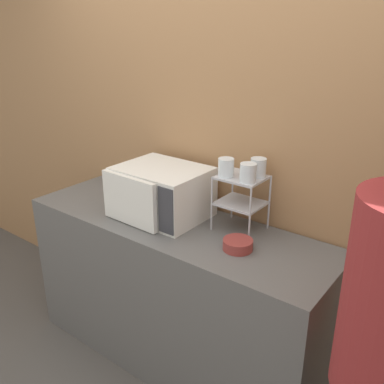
% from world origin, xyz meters
% --- Properties ---
extents(ground_plane, '(12.00, 12.00, 0.00)m').
position_xyz_m(ground_plane, '(0.00, 0.00, 0.00)').
color(ground_plane, '#4C4742').
extents(wall_back, '(8.00, 0.06, 2.60)m').
position_xyz_m(wall_back, '(0.00, 0.62, 1.30)').
color(wall_back, '#9E7047').
rests_on(wall_back, ground_plane).
extents(counter, '(1.84, 0.58, 0.93)m').
position_xyz_m(counter, '(0.00, 0.29, 0.47)').
color(counter, '#595654').
rests_on(counter, ground_plane).
extents(microwave, '(0.49, 0.42, 0.29)m').
position_xyz_m(microwave, '(-0.12, 0.32, 1.07)').
color(microwave, silver).
rests_on(microwave, counter).
extents(dish_rack, '(0.24, 0.21, 0.30)m').
position_xyz_m(dish_rack, '(0.33, 0.45, 1.15)').
color(dish_rack, '#B2B2B7').
rests_on(dish_rack, counter).
extents(glass_front_left, '(0.08, 0.08, 0.09)m').
position_xyz_m(glass_front_left, '(0.26, 0.40, 1.28)').
color(glass_front_left, silver).
rests_on(glass_front_left, dish_rack).
extents(glass_back_right, '(0.08, 0.08, 0.09)m').
position_xyz_m(glass_back_right, '(0.39, 0.50, 1.28)').
color(glass_back_right, silver).
rests_on(glass_back_right, dish_rack).
extents(glass_front_right, '(0.08, 0.08, 0.09)m').
position_xyz_m(glass_front_right, '(0.40, 0.39, 1.28)').
color(glass_front_right, silver).
rests_on(glass_front_right, dish_rack).
extents(bowl, '(0.15, 0.15, 0.05)m').
position_xyz_m(bowl, '(0.44, 0.25, 0.96)').
color(bowl, maroon).
rests_on(bowl, counter).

